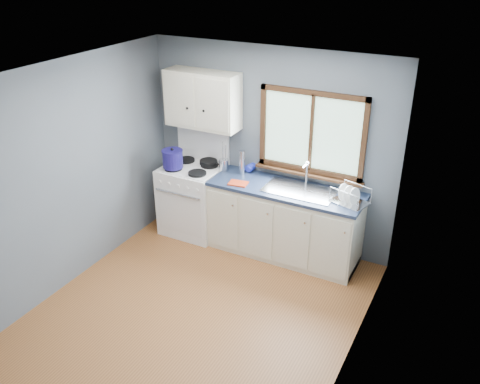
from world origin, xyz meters
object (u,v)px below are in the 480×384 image
at_px(dish_rack, 349,198).
at_px(sink, 300,195).
at_px(utensil_crock, 224,165).
at_px(base_cabinets, 284,225).
at_px(gas_range, 193,197).
at_px(thermos, 242,162).
at_px(stockpot, 173,159).
at_px(skillet, 209,162).

bearing_deg(dish_rack, sink, -164.61).
bearing_deg(utensil_crock, base_cabinets, -6.69).
bearing_deg(gas_range, dish_rack, -0.24).
height_order(sink, dish_rack, sink).
relative_size(base_cabinets, utensil_crock, 4.81).
xyz_separation_m(utensil_crock, thermos, (0.25, 0.02, 0.07)).
distance_m(base_cabinets, stockpot, 1.64).
bearing_deg(gas_range, sink, 0.71).
bearing_deg(base_cabinets, skillet, 173.59).
relative_size(base_cabinets, thermos, 6.02).
xyz_separation_m(gas_range, skillet, (0.16, 0.15, 0.49)).
bearing_deg(dish_rack, base_cabinets, -164.04).
bearing_deg(base_cabinets, thermos, 168.89).
bearing_deg(dish_rack, stockpot, -158.17).
relative_size(stockpot, dish_rack, 0.78).
distance_m(base_cabinets, thermos, 0.94).
bearing_deg(skillet, sink, -3.95).
height_order(stockpot, dish_rack, stockpot).
xyz_separation_m(base_cabinets, sink, (0.18, -0.00, 0.45)).
bearing_deg(utensil_crock, skillet, 174.65).
xyz_separation_m(stockpot, dish_rack, (2.26, 0.15, -0.10)).
bearing_deg(utensil_crock, thermos, 5.20).
bearing_deg(gas_range, skillet, 41.82).
relative_size(utensil_crock, dish_rack, 0.85).
distance_m(base_cabinets, skillet, 1.28).
xyz_separation_m(sink, skillet, (-1.32, 0.13, 0.12)).
height_order(gas_range, utensil_crock, gas_range).
xyz_separation_m(skillet, thermos, (0.49, -0.00, 0.09)).
relative_size(utensil_crock, thermos, 1.25).
relative_size(sink, utensil_crock, 2.19).
height_order(sink, stockpot, stockpot).
distance_m(base_cabinets, sink, 0.48).
distance_m(utensil_crock, thermos, 0.26).
height_order(stockpot, utensil_crock, utensil_crock).
distance_m(sink, thermos, 0.87).
distance_m(skillet, stockpot, 0.47).
height_order(skillet, dish_rack, dish_rack).
bearing_deg(sink, base_cabinets, 179.87).
height_order(utensil_crock, thermos, utensil_crock).
bearing_deg(sink, dish_rack, -2.58).
xyz_separation_m(sink, thermos, (-0.83, 0.13, 0.21)).
bearing_deg(base_cabinets, stockpot, -173.08).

